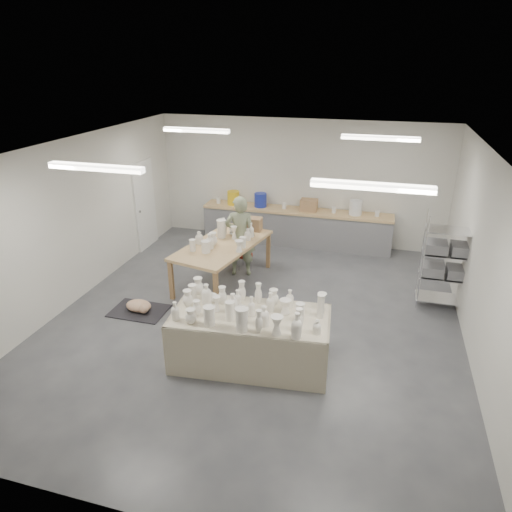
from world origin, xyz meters
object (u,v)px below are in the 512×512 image
(drying_table, at_px, (250,337))
(red_stool, at_px, (244,255))
(work_table, at_px, (226,242))
(potter, at_px, (240,236))

(drying_table, height_order, red_stool, drying_table)
(drying_table, relative_size, work_table, 0.98)
(drying_table, distance_m, work_table, 2.87)
(drying_table, bearing_deg, red_stool, 102.94)
(work_table, distance_m, potter, 0.43)
(drying_table, xyz_separation_m, potter, (-1.06, 2.93, 0.41))
(drying_table, distance_m, potter, 3.14)
(drying_table, relative_size, red_stool, 6.25)
(work_table, relative_size, red_stool, 6.38)
(work_table, height_order, red_stool, work_table)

